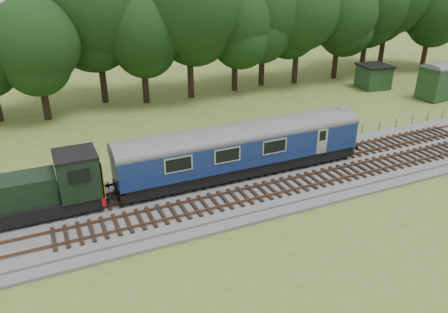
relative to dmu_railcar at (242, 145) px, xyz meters
name	(u,v)px	position (x,y,z in m)	size (l,w,h in m)	color
ground	(294,177)	(3.62, -1.40, -2.61)	(120.00, 120.00, 0.00)	#4E6625
ballast	(294,175)	(3.62, -1.40, -2.43)	(70.00, 7.00, 0.35)	#4C4C4F
track_north	(285,164)	(3.62, 0.00, -2.19)	(67.20, 2.40, 0.21)	black
track_south	(307,181)	(3.62, -3.00, -2.19)	(67.20, 2.40, 0.21)	black
fence	(264,154)	(3.62, 3.10, -2.61)	(64.00, 0.12, 1.00)	#6B6054
tree_line	(191,97)	(3.62, 20.60, -2.61)	(70.00, 8.00, 18.00)	black
dmu_railcar	(242,145)	(0.00, 0.00, 0.00)	(18.05, 2.86, 3.88)	black
shunter_loco	(32,193)	(-13.93, 0.00, -0.63)	(8.92, 2.60, 3.38)	black
worker	(124,190)	(-8.62, -0.61, -1.32)	(0.68, 0.45, 1.87)	#E6580C
shed	(374,76)	(25.23, 14.94, -1.15)	(3.89, 3.89, 2.87)	#1A3A1D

